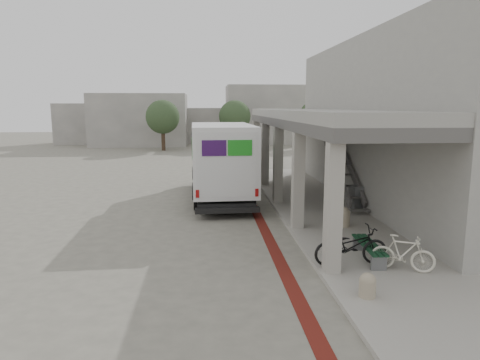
{
  "coord_description": "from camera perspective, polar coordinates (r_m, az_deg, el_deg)",
  "views": [
    {
      "loc": [
        -0.96,
        -13.37,
        4.15
      ],
      "look_at": [
        0.23,
        1.43,
        1.6
      ],
      "focal_mm": 32.0,
      "sensor_mm": 36.0,
      "label": 1
    }
  ],
  "objects": [
    {
      "name": "tree_right",
      "position": [
        43.77,
        10.01,
        8.34
      ],
      "size": [
        3.2,
        3.2,
        4.8
      ],
      "color": "#38281C",
      "rests_on": "ground"
    },
    {
      "name": "bollard_far",
      "position": [
        15.02,
        13.59,
        -4.74
      ],
      "size": [
        0.46,
        0.46,
        0.68
      ],
      "color": "gray",
      "rests_on": "sidewalk"
    },
    {
      "name": "bike_lane_stripe",
      "position": [
        16.04,
        2.6,
        -5.24
      ],
      "size": [
        0.35,
        40.0,
        0.01
      ],
      "primitive_type": "cube",
      "color": "#5C1912",
      "rests_on": "ground"
    },
    {
      "name": "tree_mid",
      "position": [
        43.48,
        -0.7,
        8.48
      ],
      "size": [
        3.2,
        3.2,
        4.8
      ],
      "color": "#38281C",
      "rests_on": "ground"
    },
    {
      "name": "bollard_near",
      "position": [
        9.8,
        16.64,
        -13.25
      ],
      "size": [
        0.36,
        0.36,
        0.54
      ],
      "color": "gray",
      "rests_on": "sidewalk"
    },
    {
      "name": "transit_building",
      "position": [
        19.51,
        19.1,
        7.02
      ],
      "size": [
        7.6,
        17.0,
        7.0
      ],
      "color": "gray",
      "rests_on": "ground"
    },
    {
      "name": "ground",
      "position": [
        14.03,
        -0.46,
        -7.46
      ],
      "size": [
        120.0,
        120.0,
        0.0
      ],
      "primitive_type": "plane",
      "color": "#676358",
      "rests_on": "ground"
    },
    {
      "name": "fedex_truck",
      "position": [
        19.35,
        -2.6,
        2.81
      ],
      "size": [
        2.73,
        8.05,
        3.41
      ],
      "rotation": [
        0.0,
        0.0,
        0.03
      ],
      "color": "black",
      "rests_on": "ground"
    },
    {
      "name": "bench",
      "position": [
        12.02,
        16.81,
        -8.71
      ],
      "size": [
        0.49,
        1.87,
        0.43
      ],
      "rotation": [
        0.0,
        0.0,
        -0.05
      ],
      "color": "slate",
      "rests_on": "sidewalk"
    },
    {
      "name": "bicycle_black",
      "position": [
        11.45,
        14.58,
        -8.49
      ],
      "size": [
        1.97,
        0.79,
        1.02
      ],
      "primitive_type": "imported",
      "rotation": [
        0.0,
        0.0,
        1.63
      ],
      "color": "black",
      "rests_on": "sidewalk"
    },
    {
      "name": "sidewalk",
      "position": [
        14.83,
        15.25,
        -6.61
      ],
      "size": [
        4.4,
        28.0,
        0.12
      ],
      "primitive_type": "cube",
      "color": "gray",
      "rests_on": "ground"
    },
    {
      "name": "bicycle_cream",
      "position": [
        11.46,
        20.9,
        -9.08
      ],
      "size": [
        1.56,
        1.04,
        0.92
      ],
      "primitive_type": "imported",
      "rotation": [
        0.0,
        0.0,
        1.13
      ],
      "color": "beige",
      "rests_on": "sidewalk"
    },
    {
      "name": "utility_cabinet",
      "position": [
        17.67,
        15.24,
        -2.24
      ],
      "size": [
        0.49,
        0.61,
        0.93
      ],
      "primitive_type": "cube",
      "rotation": [
        0.0,
        0.0,
        0.13
      ],
      "color": "slate",
      "rests_on": "sidewalk"
    },
    {
      "name": "distant_backdrop",
      "position": [
        49.31,
        -6.85,
        8.01
      ],
      "size": [
        28.0,
        10.0,
        6.5
      ],
      "color": "gray",
      "rests_on": "ground"
    },
    {
      "name": "tree_left",
      "position": [
        41.57,
        -10.28,
        8.26
      ],
      "size": [
        3.2,
        3.2,
        4.8
      ],
      "color": "#38281C",
      "rests_on": "ground"
    }
  ]
}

